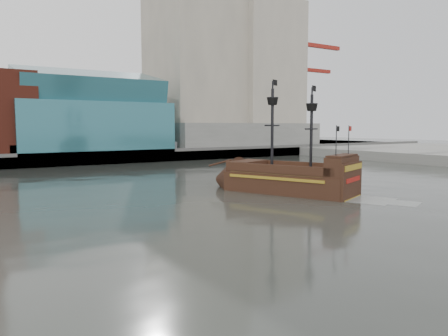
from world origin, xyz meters
TOP-DOWN VIEW (x-y plane):
  - ground at (0.00, 0.00)m, footprint 400.00×400.00m
  - promenade_far at (0.00, 92.00)m, footprint 220.00×60.00m
  - seawall at (0.00, 62.50)m, footprint 220.00×1.00m
  - skyline at (5.21, 84.56)m, footprint 149.00×45.00m
  - crane_a at (78.63, 82.00)m, footprint 22.50×4.00m
  - crane_b at (88.23, 92.00)m, footprint 19.10×4.00m
  - pirate_ship at (16.19, 16.12)m, footprint 11.55×18.39m

SIDE VIEW (x-z plane):
  - ground at x=0.00m, z-range 0.00..0.00m
  - promenade_far at x=0.00m, z-range 0.00..2.00m
  - pirate_ship at x=16.19m, z-range -5.43..7.83m
  - seawall at x=0.00m, z-range 0.00..2.60m
  - crane_b at x=88.23m, z-range 2.45..28.70m
  - crane_a at x=78.63m, z-range 2.99..35.24m
  - skyline at x=5.21m, z-range -6.45..55.55m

